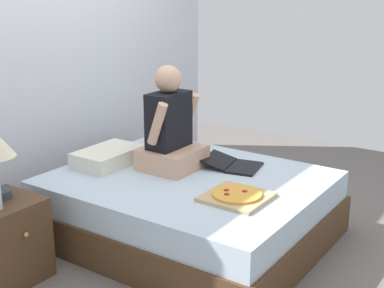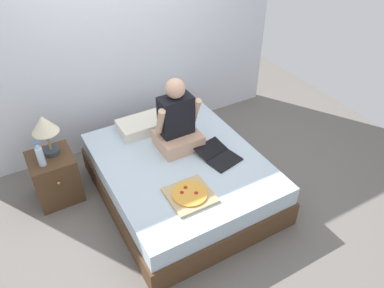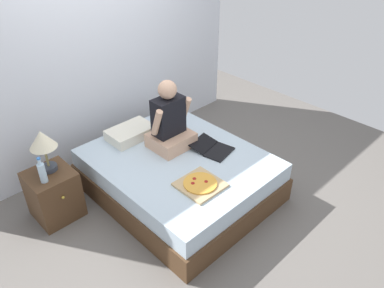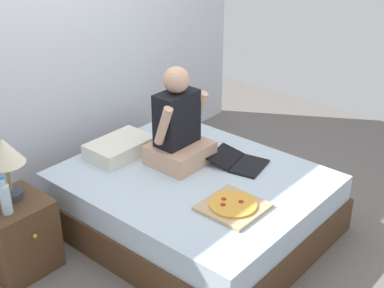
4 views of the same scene
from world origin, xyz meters
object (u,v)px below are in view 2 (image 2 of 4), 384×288
Objects in this scene: nightstand_left at (55,177)px; lamp_on_left_nightstand at (44,127)px; pizza_box at (190,195)px; water_bottle at (40,156)px; laptop at (220,157)px; person_seated at (177,123)px; bed at (181,177)px.

lamp_on_left_nightstand is (0.04, 0.05, 0.60)m from nightstand_left.
nightstand_left is at bearing 131.30° from pizza_box.
water_bottle is 1.76m from laptop.
laptop is (1.48, -0.86, -0.36)m from lamp_on_left_nightstand.
person_seated is (1.21, -0.45, -0.10)m from lamp_on_left_nightstand.
nightstand_left reaches higher than bed.
person_seated is 0.82m from pizza_box.
pizza_box is at bearing -44.09° from water_bottle.
nightstand_left is at bearing 48.35° from water_bottle.
laptop is (1.60, -0.72, -0.15)m from water_bottle.
lamp_on_left_nightstand is at bearing 149.01° from bed.
nightstand_left is (-1.16, 0.62, 0.03)m from bed.
lamp_on_left_nightstand reaches higher than water_bottle.
water_bottle reaches higher than nightstand_left.
person_seated is at bearing 70.30° from pizza_box.
nightstand_left is 1.40m from person_seated.
water_bottle is 0.68× the size of pizza_box.
bed is at bearing -110.85° from person_seated.
person_seated is at bearing -12.94° from water_bottle.
laptop is at bearing 30.73° from pizza_box.
bed is at bearing -30.99° from lamp_on_left_nightstand.
nightstand_left is 1.33× the size of pizza_box.
lamp_on_left_nightstand reaches higher than laptop.
lamp_on_left_nightstand is at bearing 159.78° from person_seated.
person_seated is (1.25, -0.40, 0.50)m from nightstand_left.
laptop is 1.17× the size of pizza_box.
lamp_on_left_nightstand reaches higher than nightstand_left.
nightstand_left is 1.14× the size of laptop.
water_bottle is at bearing 155.85° from laptop.
water_bottle is at bearing -130.60° from lamp_on_left_nightstand.
water_bottle reaches higher than laptop.
person_seated is (0.09, 0.23, 0.53)m from bed.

